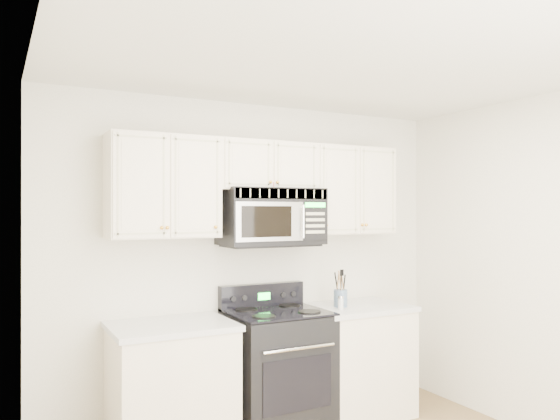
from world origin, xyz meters
TOP-DOWN VIEW (x-y plane):
  - room at (0.00, 0.00)m, footprint 3.51×3.51m
  - base_cabinet_left at (-0.80, 1.44)m, footprint 0.86×0.65m
  - base_cabinet_right at (0.80, 1.44)m, footprint 0.86×0.65m
  - range at (0.05, 1.44)m, footprint 0.74×0.68m
  - upper_cabinets at (-0.00, 1.58)m, footprint 2.44×0.37m
  - microwave at (0.05, 1.54)m, footprint 0.81×0.46m
  - utensil_crock at (0.64, 1.43)m, footprint 0.11×0.11m
  - shaker_salt at (0.57, 1.32)m, footprint 0.05×0.05m
  - shaker_pepper at (0.65, 1.47)m, footprint 0.04×0.04m

SIDE VIEW (x-z plane):
  - base_cabinet_left at x=-0.80m, z-range -0.03..0.89m
  - base_cabinet_right at x=0.80m, z-range -0.03..0.89m
  - range at x=0.05m, z-range -0.07..1.04m
  - shaker_pepper at x=0.65m, z-range 0.92..1.01m
  - shaker_salt at x=0.57m, z-range 0.92..1.03m
  - utensil_crock at x=0.64m, z-range 0.85..1.15m
  - room at x=0.00m, z-range 0.00..2.60m
  - microwave at x=0.05m, z-range 1.45..1.90m
  - upper_cabinets at x=0.00m, z-range 1.56..2.31m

